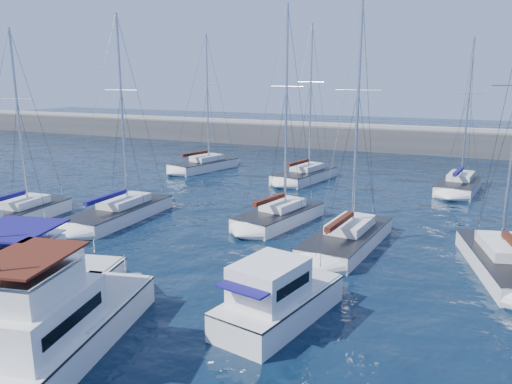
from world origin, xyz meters
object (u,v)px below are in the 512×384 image
at_px(sailboat_mid_b, 121,212).
at_px(sailboat_mid_e, 505,263).
at_px(sailboat_back_a, 204,165).
at_px(sailboat_back_b, 305,175).
at_px(motor_yacht_stbd_inner, 53,330).
at_px(motor_yacht_stbd_outer, 276,301).
at_px(sailboat_mid_c, 279,216).
at_px(sailboat_back_c, 459,185).
at_px(motor_yacht_port_inner, 35,295).
at_px(sailboat_mid_d, 347,238).
at_px(sailboat_mid_a, 21,213).

distance_m(sailboat_mid_b, sailboat_mid_e, 24.75).
xyz_separation_m(sailboat_back_a, sailboat_back_b, (11.94, -1.03, 0.00)).
height_order(motor_yacht_stbd_inner, motor_yacht_stbd_outer, motor_yacht_stbd_inner).
height_order(sailboat_mid_c, sailboat_back_c, sailboat_mid_c).
xyz_separation_m(motor_yacht_port_inner, sailboat_back_b, (1.23, 32.02, -0.61)).
xyz_separation_m(sailboat_mid_e, sailboat_back_b, (-17.01, 18.31, 0.00)).
relative_size(sailboat_mid_d, sailboat_mid_e, 0.96).
xyz_separation_m(sailboat_mid_c, sailboat_mid_d, (5.51, -2.90, -0.02)).
xyz_separation_m(motor_yacht_port_inner, motor_yacht_stbd_inner, (2.97, -1.95, -0.00)).
xyz_separation_m(sailboat_mid_d, sailboat_back_a, (-20.45, 18.65, 0.01)).
xyz_separation_m(motor_yacht_stbd_outer, sailboat_mid_c, (-5.06, 13.42, -0.41)).
bearing_deg(sailboat_back_b, sailboat_mid_e, -35.70).
height_order(motor_yacht_stbd_inner, sailboat_mid_a, sailboat_mid_a).
bearing_deg(sailboat_back_b, sailboat_mid_d, -52.81).
bearing_deg(sailboat_mid_e, sailboat_back_b, 118.27).
distance_m(motor_yacht_port_inner, sailboat_mid_c, 17.82).
height_order(motor_yacht_stbd_outer, sailboat_back_a, sailboat_back_a).
relative_size(sailboat_mid_e, sailboat_back_c, 1.12).
relative_size(motor_yacht_port_inner, sailboat_back_b, 0.60).
height_order(sailboat_back_a, sailboat_back_c, sailboat_back_a).
bearing_deg(sailboat_mid_b, motor_yacht_stbd_outer, -32.29).
bearing_deg(sailboat_back_b, motor_yacht_stbd_inner, -75.66).
relative_size(motor_yacht_stbd_inner, sailboat_mid_e, 0.65).
height_order(sailboat_mid_a, sailboat_back_c, sailboat_back_c).
relative_size(sailboat_mid_d, sailboat_back_a, 1.00).
bearing_deg(sailboat_back_c, motor_yacht_port_inner, -108.00).
height_order(motor_yacht_port_inner, sailboat_mid_b, sailboat_mid_b).
bearing_deg(sailboat_mid_e, sailboat_back_a, 131.64).
height_order(sailboat_mid_d, sailboat_back_b, sailboat_back_b).
xyz_separation_m(motor_yacht_stbd_outer, sailboat_mid_a, (-22.13, 6.73, -0.42)).
height_order(sailboat_mid_c, sailboat_back_a, sailboat_mid_c).
xyz_separation_m(motor_yacht_stbd_inner, sailboat_back_b, (-1.73, 33.98, -0.61)).
xyz_separation_m(motor_yacht_port_inner, sailboat_back_c, (15.31, 33.35, -0.62)).
relative_size(sailboat_back_b, sailboat_back_c, 1.11).
xyz_separation_m(motor_yacht_port_inner, sailboat_mid_a, (-12.84, 10.61, -0.61)).
xyz_separation_m(sailboat_mid_a, sailboat_back_a, (2.14, 22.44, 0.00)).
relative_size(sailboat_mid_b, sailboat_mid_e, 0.95).
bearing_deg(sailboat_mid_c, sailboat_mid_b, -148.37).
distance_m(sailboat_mid_a, sailboat_mid_e, 31.24).
xyz_separation_m(motor_yacht_stbd_inner, sailboat_back_a, (-13.67, 35.01, -0.61)).
bearing_deg(motor_yacht_stbd_inner, sailboat_mid_e, 33.94).
bearing_deg(motor_yacht_port_inner, sailboat_back_c, 52.19).
xyz_separation_m(sailboat_mid_a, sailboat_mid_c, (17.08, 6.69, 0.02)).
bearing_deg(sailboat_mid_e, sailboat_mid_d, 160.72).
bearing_deg(sailboat_mid_a, motor_yacht_stbd_inner, -42.34).
relative_size(sailboat_mid_c, sailboat_back_b, 0.99).
bearing_deg(motor_yacht_port_inner, sailboat_mid_c, 63.10).
height_order(motor_yacht_port_inner, sailboat_back_b, sailboat_back_b).
xyz_separation_m(motor_yacht_port_inner, motor_yacht_stbd_outer, (9.29, 3.88, -0.19)).
height_order(motor_yacht_port_inner, sailboat_back_c, sailboat_back_c).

